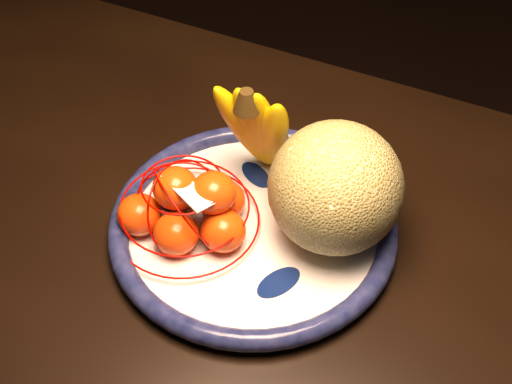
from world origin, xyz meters
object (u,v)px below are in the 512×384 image
at_px(dining_table, 184,286).
at_px(cantaloupe, 335,188).
at_px(banana_bunch, 259,125).
at_px(fruit_bowl, 253,226).
at_px(mandarin_bag, 189,208).

bearing_deg(dining_table, cantaloupe, 30.45).
bearing_deg(cantaloupe, banana_bunch, 155.34).
relative_size(fruit_bowl, banana_bunch, 1.92).
bearing_deg(dining_table, mandarin_bag, 89.34).
distance_m(dining_table, mandarin_bag, 0.14).
distance_m(cantaloupe, banana_bunch, 0.13).
xyz_separation_m(fruit_bowl, mandarin_bag, (-0.08, -0.03, 0.04)).
bearing_deg(dining_table, banana_bunch, 73.40).
height_order(dining_table, cantaloupe, cantaloupe).
bearing_deg(dining_table, fruit_bowl, 41.44).
height_order(fruit_bowl, banana_bunch, banana_bunch).
bearing_deg(fruit_bowl, mandarin_bag, -158.24).
distance_m(fruit_bowl, mandarin_bag, 0.09).
height_order(cantaloupe, mandarin_bag, cantaloupe).
bearing_deg(fruit_bowl, banana_bunch, 106.58).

